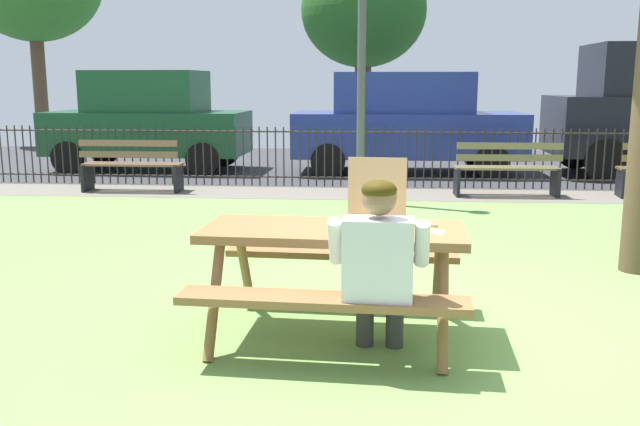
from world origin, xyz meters
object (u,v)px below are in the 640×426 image
pizza_box_open (375,215)px  far_tree_midleft (364,11)px  picnic_table_foreground (334,252)px  pizza_slice_on_table (432,229)px  lamp_post_walkway (362,26)px  parked_car_far_left (148,120)px  parked_car_left (406,121)px  park_bench_center (507,170)px  adult_at_table (379,264)px  park_bench_left (132,166)px

pizza_box_open → far_tree_midleft: far_tree_midleft is taller
picnic_table_foreground → pizza_slice_on_table: (0.67, -0.03, 0.18)m
lamp_post_walkway → picnic_table_foreground: bearing=-90.6°
parked_car_far_left → parked_car_left: size_ratio=0.89×
park_bench_center → lamp_post_walkway: size_ratio=0.39×
parked_car_left → pizza_slice_on_table: bearing=-91.2°
parked_car_left → picnic_table_foreground: bearing=-95.5°
pizza_box_open → lamp_post_walkway: 5.67m
park_bench_center → parked_car_left: bearing=118.0°
park_bench_center → adult_at_table: bearing=-106.6°
parked_car_far_left → lamp_post_walkway: bearing=-38.7°
pizza_slice_on_table → adult_at_table: bearing=-126.4°
far_tree_midleft → parked_car_left: bearing=-80.7°
lamp_post_walkway → far_tree_midleft: size_ratio=0.80×
pizza_slice_on_table → far_tree_midleft: (-0.79, 14.86, 2.88)m
picnic_table_foreground → far_tree_midleft: (-0.12, 14.83, 3.06)m
picnic_table_foreground → park_bench_left: park_bench_left is taller
pizza_slice_on_table → picnic_table_foreground: bearing=177.6°
far_tree_midleft → park_bench_center: bearing=-74.3°
picnic_table_foreground → parked_car_left: 8.96m
parked_car_left → pizza_box_open: bearing=-93.7°
far_tree_midleft → adult_at_table: bearing=-88.4°
adult_at_table → far_tree_midleft: size_ratio=0.23×
pizza_slice_on_table → far_tree_midleft: far_tree_midleft is taller
parked_car_left → far_tree_midleft: (-0.97, 5.92, 2.65)m
pizza_box_open → park_bench_center: (2.02, 6.15, -0.44)m
adult_at_table → park_bench_center: 6.99m
park_bench_left → lamp_post_walkway: lamp_post_walkway is taller
adult_at_table → far_tree_midleft: bearing=91.6°
picnic_table_foreground → parked_car_left: size_ratio=0.42×
park_bench_left → parked_car_left: bearing=31.2°
park_bench_left → lamp_post_walkway: bearing=-11.2°
pizza_slice_on_table → far_tree_midleft: bearing=93.1°
pizza_box_open → parked_car_left: 8.91m
lamp_post_walkway → parked_car_far_left: bearing=141.3°
picnic_table_foreground → lamp_post_walkway: bearing=89.4°
parked_car_left → park_bench_center: bearing=-62.0°
far_tree_midleft → parked_car_far_left: bearing=-125.1°
lamp_post_walkway → parked_car_far_left: size_ratio=1.06×
park_bench_center → pizza_box_open: bearing=-108.2°
far_tree_midleft → picnic_table_foreground: bearing=-89.5°
pizza_box_open → parked_car_left: bearing=86.3°
park_bench_center → lamp_post_walkway: 3.18m
picnic_table_foreground → far_tree_midleft: far_tree_midleft is taller
park_bench_center → lamp_post_walkway: (-2.25, -0.74, 2.12)m
park_bench_center → parked_car_left: size_ratio=0.36×
parked_car_far_left → far_tree_midleft: bearing=54.9°
pizza_slice_on_table → park_bench_center: 6.42m
park_bench_left → pizza_box_open: bearing=-57.3°
park_bench_center → far_tree_midleft: bearing=105.7°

